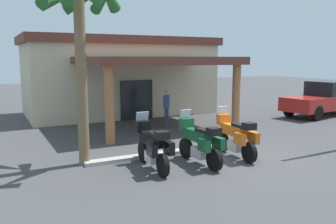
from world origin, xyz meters
name	(u,v)px	position (x,y,z in m)	size (l,w,h in m)	color
ground_plane	(230,158)	(0.00, 0.00, 0.00)	(80.00, 80.00, 0.00)	#424244
motel_building	(121,75)	(-0.02, 10.59, 2.28)	(10.91, 10.50, 4.44)	beige
motorcycle_black	(153,146)	(-2.79, 0.06, 0.70)	(0.72, 2.21, 1.61)	black
motorcycle_green	(200,142)	(-1.29, -0.16, 0.70)	(0.72, 2.21, 1.61)	black
motorcycle_orange	(236,136)	(0.21, -0.01, 0.70)	(0.73, 2.21, 1.61)	black
pedestrian	(167,105)	(0.66, 5.98, 0.99)	(0.42, 0.39, 1.72)	#3F334C
pickup_truck_red	(322,99)	(9.93, 4.63, 0.94)	(5.43, 2.66, 1.95)	black
palm_tree_roadside	(78,16)	(-4.49, 1.51, 4.47)	(2.55, 2.57, 5.86)	brown
curb_strip	(178,152)	(-1.29, 1.26, 0.06)	(6.50, 0.36, 0.12)	#ADA89E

